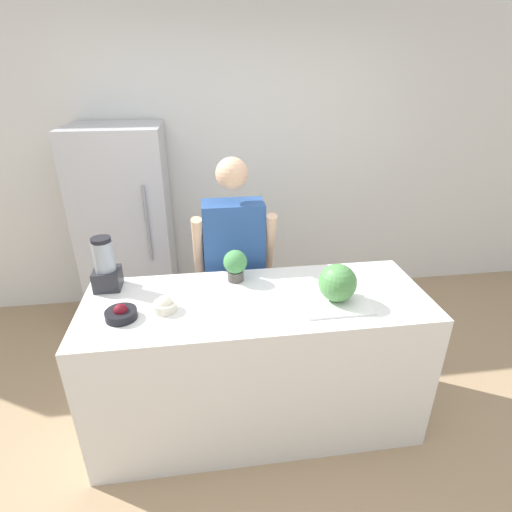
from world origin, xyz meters
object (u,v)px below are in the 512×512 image
refrigerator (128,231)px  person (234,270)px  potted_plant (235,264)px  blender (105,267)px  bowl_cream (165,305)px  bowl_cherries (121,314)px  watermelon (337,283)px

refrigerator → person: refrigerator is taller
potted_plant → blender: bearing=179.1°
refrigerator → bowl_cream: 1.44m
person → bowl_cherries: 0.92m
blender → bowl_cherries: bearing=-69.7°
refrigerator → bowl_cherries: (0.18, -1.42, 0.09)m
watermelon → blender: bearing=165.4°
watermelon → potted_plant: 0.62m
person → potted_plant: person is taller
refrigerator → bowl_cherries: 1.43m
bowl_cherries → potted_plant: potted_plant is taller
watermelon → bowl_cream: size_ratio=1.67×
refrigerator → watermelon: bearing=-46.5°
potted_plant → bowl_cherries: bearing=-152.5°
person → bowl_cherries: (-0.65, -0.64, 0.12)m
bowl_cherries → bowl_cream: bowl_cream is taller
bowl_cherries → bowl_cream: 0.23m
person → watermelon: person is taller
bowl_cherries → blender: size_ratio=0.51×
person → refrigerator: bearing=136.8°
watermelon → blender: 1.33m
blender → potted_plant: bearing=-0.9°
bowl_cherries → blender: bearing=110.3°
blender → refrigerator: bearing=93.0°
bowl_cream → potted_plant: 0.50m
refrigerator → potted_plant: (0.81, -1.09, 0.17)m
bowl_cream → potted_plant: (0.41, 0.29, 0.08)m
bowl_cherries → blender: 0.38m
person → watermelon: size_ratio=7.63×
refrigerator → potted_plant: refrigerator is taller
refrigerator → person: size_ratio=1.07×
person → watermelon: bearing=-51.1°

